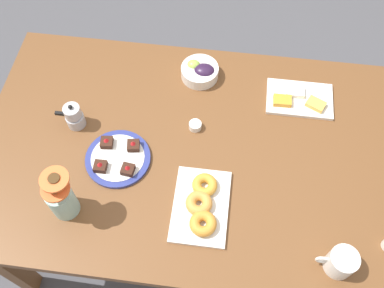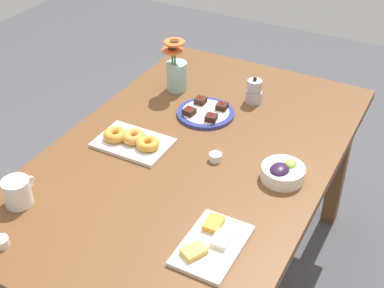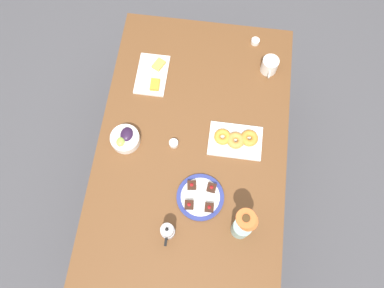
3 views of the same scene
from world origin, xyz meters
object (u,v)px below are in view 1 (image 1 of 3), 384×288
coffee_mug (341,262)px  moka_pot (74,116)px  cheese_platter (299,99)px  dessert_plate (118,158)px  dining_table (192,160)px  croissant_platter (201,205)px  flower_vase (62,199)px  jam_cup_berry (196,126)px  grape_bowl (200,71)px

coffee_mug → moka_pot: size_ratio=1.06×
cheese_platter → dessert_plate: (0.66, 0.35, -0.00)m
dining_table → croissant_platter: (-0.06, 0.22, 0.11)m
croissant_platter → flower_vase: size_ratio=1.15×
jam_cup_berry → flower_vase: (0.40, 0.39, 0.07)m
grape_bowl → croissant_platter: size_ratio=0.55×
dessert_plate → flower_vase: 0.26m
coffee_mug → jam_cup_berry: size_ratio=2.63×
grape_bowl → cheese_platter: grape_bowl is taller
dining_table → moka_pot: 0.48m
cheese_platter → coffee_mug: bearing=100.8°
jam_cup_berry → flower_vase: 0.56m
dining_table → flower_vase: size_ratio=6.58×
coffee_mug → cheese_platter: size_ratio=0.49×
cheese_platter → moka_pot: bearing=14.5°
cheese_platter → croissant_platter: croissant_platter is taller
dining_table → flower_vase: flower_vase is taller
dining_table → jam_cup_berry: jam_cup_berry is taller
flower_vase → coffee_mug: bearing=174.9°
grape_bowl → flower_vase: flower_vase is taller
dining_table → grape_bowl: (0.01, -0.35, 0.12)m
dining_table → jam_cup_berry: bearing=-92.7°
dining_table → dessert_plate: dessert_plate is taller
cheese_platter → dessert_plate: size_ratio=1.09×
jam_cup_berry → dining_table: bearing=87.3°
croissant_platter → grape_bowl: bearing=-82.8°
dining_table → dessert_plate: 0.29m
cheese_platter → flower_vase: 0.97m
croissant_platter → jam_cup_berry: 0.33m
dining_table → coffee_mug: (-0.52, 0.37, 0.13)m
dining_table → moka_pot: bearing=-7.2°
grape_bowl → dining_table: bearing=91.9°
coffee_mug → cheese_platter: (0.12, -0.65, -0.04)m
cheese_platter → dessert_plate: dessert_plate is taller
grape_bowl → cheese_platter: (-0.40, 0.07, -0.02)m
dining_table → flower_vase: (0.39, 0.29, 0.17)m
coffee_mug → cheese_platter: coffee_mug is taller
coffee_mug → flower_vase: flower_vase is taller
coffee_mug → grape_bowl: 0.89m
cheese_platter → flower_vase: flower_vase is taller
dining_table → coffee_mug: coffee_mug is taller
coffee_mug → jam_cup_berry: 0.69m
coffee_mug → dessert_plate: coffee_mug is taller
dining_table → coffee_mug: size_ratio=12.68×
dining_table → flower_vase: 0.52m
dessert_plate → moka_pot: 0.24m
dining_table → croissant_platter: 0.26m
croissant_platter → cheese_platter: bearing=-123.5°
dining_table → jam_cup_berry: size_ratio=33.33×
grape_bowl → dessert_plate: grape_bowl is taller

